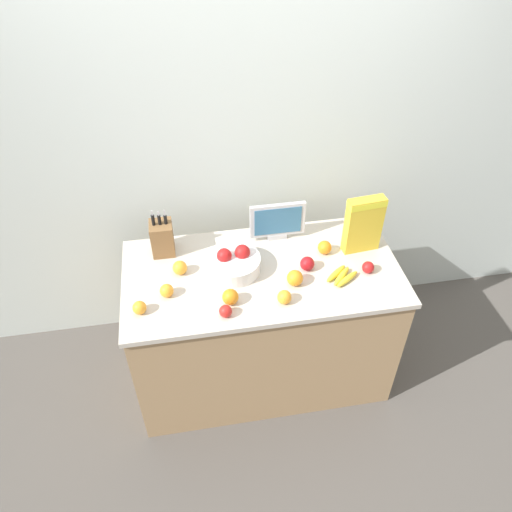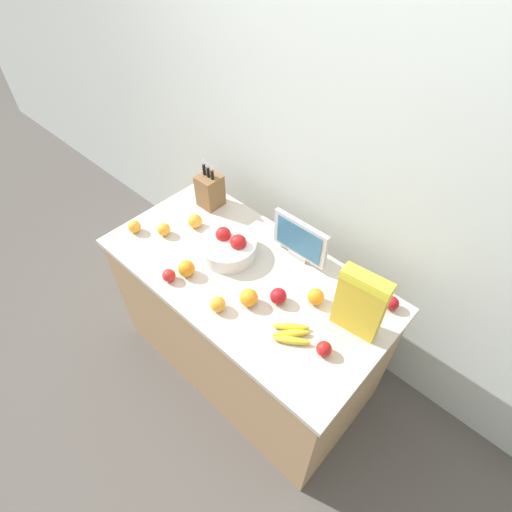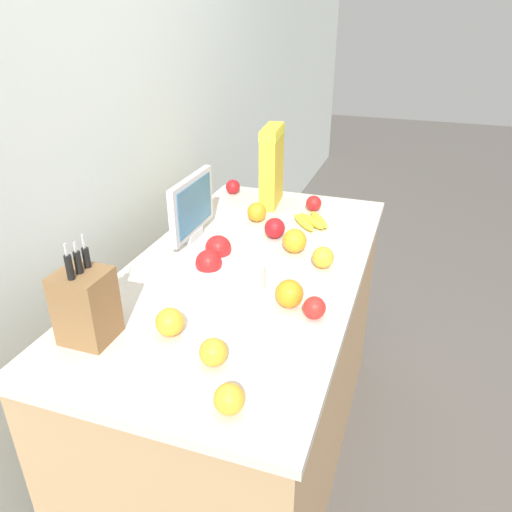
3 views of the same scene
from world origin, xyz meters
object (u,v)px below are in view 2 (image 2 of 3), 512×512
cereal_box (361,302)px  orange_mid_right (218,304)px  banana_bunch (291,333)px  apple_middle (169,275)px  small_monitor (300,240)px  fruit_bowl (229,247)px  orange_by_cereal (186,269)px  apple_leftmost (324,349)px  orange_front_right (195,221)px  orange_front_center (164,229)px  orange_near_bowl (134,227)px  orange_front_left (316,297)px  orange_back_center (249,298)px  apple_rightmost (278,296)px  knife_block (210,190)px  apple_rear (392,303)px

cereal_box → orange_mid_right: cereal_box is taller
banana_bunch → apple_middle: bearing=-166.2°
banana_bunch → apple_middle: apple_middle is taller
small_monitor → fruit_bowl: size_ratio=1.08×
cereal_box → orange_by_cereal: cereal_box is taller
banana_bunch → orange_mid_right: bearing=-160.8°
fruit_bowl → apple_leftmost: fruit_bowl is taller
orange_mid_right → orange_front_right: orange_front_right is taller
small_monitor → orange_front_center: small_monitor is taller
orange_mid_right → cereal_box: bearing=33.6°
orange_mid_right → orange_by_cereal: bearing=170.9°
apple_middle → orange_near_bowl: size_ratio=0.94×
orange_front_right → orange_front_left: bearing=2.1°
fruit_bowl → orange_back_center: 0.34m
orange_mid_right → orange_back_center: 0.14m
fruit_bowl → banana_bunch: (0.55, -0.17, -0.03)m
banana_bunch → orange_front_right: bearing=167.4°
orange_back_center → orange_mid_right: bearing=-124.3°
apple_middle → orange_front_left: 0.71m
orange_front_right → small_monitor: bearing=19.3°
apple_rightmost → orange_near_bowl: 0.90m
orange_front_left → orange_near_bowl: bearing=-164.5°
orange_front_left → orange_back_center: 0.31m
banana_bunch → apple_rightmost: bearing=147.6°
cereal_box → fruit_bowl: bearing=178.6°
knife_block → orange_front_left: size_ratio=3.73×
orange_mid_right → apple_middle: bearing=-172.4°
knife_block → fruit_bowl: bearing=-30.3°
orange_near_bowl → apple_middle: bearing=-12.6°
fruit_bowl → orange_front_left: bearing=5.6°
small_monitor → orange_front_right: (-0.57, -0.20, -0.09)m
cereal_box → orange_by_cereal: 0.84m
small_monitor → orange_by_cereal: small_monitor is taller
orange_mid_right → apple_rear: bearing=43.4°
apple_leftmost → orange_by_cereal: (-0.75, -0.10, 0.01)m
apple_rightmost → orange_back_center: (-0.09, -0.10, 0.00)m
apple_rear → orange_front_right: 1.10m
orange_near_bowl → orange_by_cereal: orange_by_cereal is taller
apple_rear → apple_rightmost: apple_rightmost is taller
cereal_box → banana_bunch: cereal_box is taller
knife_block → apple_middle: size_ratio=4.51×
banana_bunch → apple_middle: size_ratio=3.07×
apple_leftmost → orange_near_bowl: size_ratio=0.95×
knife_block → banana_bunch: knife_block is taller
small_monitor → orange_mid_right: (-0.07, -0.50, -0.09)m
orange_front_center → apple_middle: bearing=-34.1°
apple_leftmost → orange_front_center: size_ratio=0.93×
cereal_box → orange_front_right: bearing=176.2°
orange_near_bowl → apple_leftmost: bearing=4.3°
apple_rear → orange_back_center: size_ratio=0.77×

